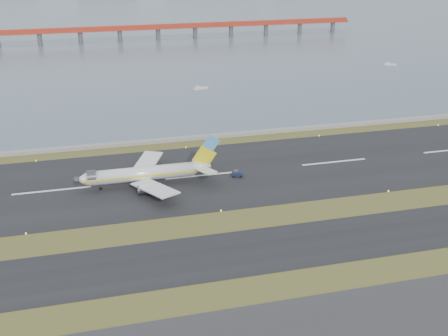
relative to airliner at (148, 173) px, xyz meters
The scene contains 10 objects.
ground 31.44m from the airliner, 61.13° to the right, with size 1000.00×1000.00×0.00m, color #364819.
taxiway_strip 42.30m from the airliner, 69.03° to the right, with size 1000.00×18.00×0.10m, color black.
runway_strip 15.69m from the airliner, ahead, with size 1000.00×45.00×0.10m, color black.
seawall 36.07m from the airliner, 65.18° to the left, with size 1000.00×2.50×1.00m, color gray.
bay_water 432.91m from the airliner, 88.00° to the left, with size 1400.00×800.00×1.30m, color #4C596D.
red_pier 225.41m from the airliner, 81.04° to the left, with size 260.00×5.00×10.20m.
airliner is the anchor object (origin of this frame).
pushback_tug 24.68m from the airliner, ahead, with size 3.27×2.39×1.88m.
workboat_near 100.97m from the airliner, 69.96° to the left, with size 7.08×3.57×1.65m.
workboat_far 182.45m from the airliner, 40.28° to the left, with size 6.59×4.04×1.53m.
Camera 1 is at (-29.53, -110.05, 62.00)m, focal length 45.00 mm.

